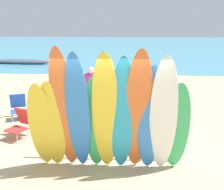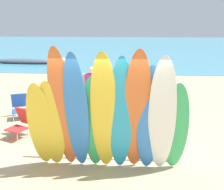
{
  "view_description": "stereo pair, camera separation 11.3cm",
  "coord_description": "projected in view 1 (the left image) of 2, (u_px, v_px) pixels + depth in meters",
  "views": [
    {
      "loc": [
        0.39,
        -5.74,
        3.16
      ],
      "look_at": [
        0.0,
        1.24,
        1.24
      ],
      "focal_mm": 43.44,
      "sensor_mm": 36.0,
      "label": 1
    },
    {
      "loc": [
        0.5,
        -5.73,
        3.16
      ],
      "look_at": [
        0.0,
        1.24,
        1.24
      ],
      "focal_mm": 43.44,
      "sensor_mm": 36.0,
      "label": 2
    }
  ],
  "objects": [
    {
      "name": "surfboard_white_9",
      "position": [
        163.0,
        118.0,
        5.4
      ],
      "size": [
        0.63,
        0.83,
        2.59
      ],
      "primitive_type": "ellipsoid",
      "rotation": [
        0.27,
        0.0,
        -0.1
      ],
      "color": "white",
      "rests_on": "ground"
    },
    {
      "name": "surfboard_teal_6",
      "position": [
        122.0,
        117.0,
        5.49
      ],
      "size": [
        0.57,
        0.73,
        2.57
      ],
      "primitive_type": "ellipsoid",
      "rotation": [
        0.24,
        0.0,
        0.09
      ],
      "color": "#289EC6",
      "rests_on": "ground"
    },
    {
      "name": "surfboard_blue_8",
      "position": [
        151.0,
        120.0,
        5.52
      ],
      "size": [
        0.55,
        0.63,
        2.4
      ],
      "primitive_type": "ellipsoid",
      "rotation": [
        0.22,
        0.0,
        0.04
      ],
      "color": "#337AD1",
      "rests_on": "ground"
    },
    {
      "name": "surfboard_rack",
      "position": [
        109.0,
        139.0,
        6.24
      ],
      "size": [
        3.31,
        0.07,
        0.67
      ],
      "color": "brown",
      "rests_on": "ground"
    },
    {
      "name": "surfboard_yellow_1",
      "position": [
        52.0,
        126.0,
        5.7
      ],
      "size": [
        0.55,
        0.58,
        2.05
      ],
      "primitive_type": "ellipsoid",
      "rotation": [
        0.25,
        0.0,
        0.02
      ],
      "color": "yellow",
      "rests_on": "ground"
    },
    {
      "name": "surfboard_orange_7",
      "position": [
        138.0,
        114.0,
        5.45
      ],
      "size": [
        0.62,
        0.84,
        2.7
      ],
      "primitive_type": "ellipsoid",
      "rotation": [
        0.27,
        0.0,
        0.06
      ],
      "color": "orange",
      "rests_on": "ground"
    },
    {
      "name": "surfboard_yellow_5",
      "position": [
        106.0,
        115.0,
        5.47
      ],
      "size": [
        0.56,
        0.76,
        2.65
      ],
      "primitive_type": "ellipsoid",
      "rotation": [
        0.25,
        0.0,
        0.0
      ],
      "color": "yellow",
      "rests_on": "ground"
    },
    {
      "name": "ocean_water",
      "position": [
        124.0,
        46.0,
        35.72
      ],
      "size": [
        60.0,
        40.0,
        0.02
      ],
      "primitive_type": "cube",
      "color": "teal",
      "rests_on": "ground"
    },
    {
      "name": "distant_boat",
      "position": [
        20.0,
        62.0,
        20.62
      ],
      "size": [
        4.87,
        1.12,
        0.39
      ],
      "color": "#4C515B",
      "rests_on": "ground"
    },
    {
      "name": "beach_chair_red",
      "position": [
        18.0,
        106.0,
        9.01
      ],
      "size": [
        0.71,
        0.81,
        0.82
      ],
      "rotation": [
        0.0,
        0.0,
        0.38
      ],
      "color": "#B7B7BC",
      "rests_on": "ground"
    },
    {
      "name": "beachgoer_by_water",
      "position": [
        91.0,
        88.0,
        9.01
      ],
      "size": [
        0.64,
        0.29,
        1.72
      ],
      "rotation": [
        0.0,
        0.0,
        6.12
      ],
      "color": "beige",
      "rests_on": "ground"
    },
    {
      "name": "surfboard_green_4",
      "position": [
        95.0,
        124.0,
        5.66
      ],
      "size": [
        0.51,
        0.58,
        2.15
      ],
      "primitive_type": "ellipsoid",
      "rotation": [
        0.23,
        0.0,
        0.04
      ],
      "color": "#38B266",
      "rests_on": "ground"
    },
    {
      "name": "surfboard_orange_2",
      "position": [
        64.0,
        112.0,
        5.52
      ],
      "size": [
        0.58,
        0.84,
        2.74
      ],
      "primitive_type": "ellipsoid",
      "rotation": [
        0.26,
        0.0,
        -0.08
      ],
      "color": "orange",
      "rests_on": "ground"
    },
    {
      "name": "surfboard_yellow_0",
      "position": [
        42.0,
        126.0,
        5.7
      ],
      "size": [
        0.59,
        0.71,
        2.02
      ],
      "primitive_type": "ellipsoid",
      "rotation": [
        0.29,
        0.0,
        0.09
      ],
      "color": "yellow",
      "rests_on": "ground"
    },
    {
      "name": "ground",
      "position": [
        122.0,
        66.0,
        19.86
      ],
      "size": [
        60.0,
        60.0,
        0.0
      ],
      "primitive_type": "plane",
      "color": "tan"
    },
    {
      "name": "beach_chair_blue",
      "position": [
        20.0,
        123.0,
        7.5
      ],
      "size": [
        0.72,
        0.8,
        0.83
      ],
      "rotation": [
        0.0,
        0.0,
        -0.42
      ],
      "color": "#B7B7BC",
      "rests_on": "ground"
    },
    {
      "name": "beachgoer_photographing",
      "position": [
        62.0,
        76.0,
        10.95
      ],
      "size": [
        0.46,
        0.58,
        1.75
      ],
      "rotation": [
        0.0,
        0.0,
        4.16
      ],
      "color": "beige",
      "rests_on": "ground"
    },
    {
      "name": "surfboard_blue_3",
      "position": [
        78.0,
        115.0,
        5.48
      ],
      "size": [
        0.48,
        0.79,
        2.65
      ],
      "primitive_type": "ellipsoid",
      "rotation": [
        0.27,
        0.0,
        0.0
      ],
      "color": "#337AD1",
      "rests_on": "ground"
    },
    {
      "name": "surfboard_green_10",
      "position": [
        177.0,
        128.0,
        5.55
      ],
      "size": [
        0.58,
        0.73,
        2.08
      ],
      "primitive_type": "ellipsoid",
      "rotation": [
        0.29,
        0.0,
        -0.09
      ],
      "color": "#38B266",
      "rests_on": "ground"
    }
  ]
}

